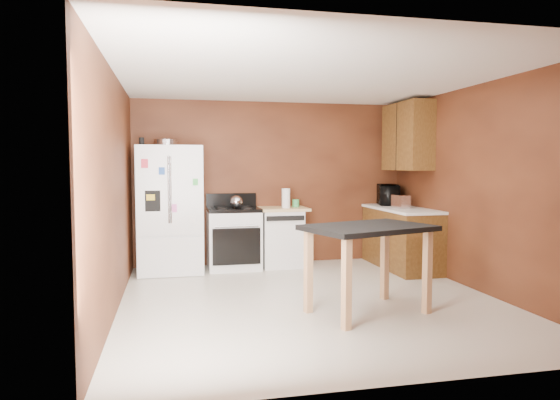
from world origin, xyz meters
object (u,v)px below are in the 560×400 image
object	(u,v)px
pen_cup	(142,141)
green_canister	(296,203)
toaster	(401,202)
microwave	(388,196)
paper_towel	(286,198)
island	(368,239)
roasting_pan	(166,143)
gas_range	(234,237)
dishwasher	(281,236)
kettle	(236,202)
refrigerator	(170,209)

from	to	relation	value
pen_cup	green_canister	world-z (taller)	pen_cup
green_canister	toaster	distance (m)	1.56
microwave	toaster	bearing A→B (deg)	-171.94
paper_towel	island	xyz separation A→B (m)	(0.30, -2.46, -0.26)
green_canister	roasting_pan	bearing A→B (deg)	-177.33
pen_cup	paper_towel	world-z (taller)	pen_cup
paper_towel	green_canister	size ratio (longest dim) A/B	2.50
paper_towel	gas_range	xyz separation A→B (m)	(-0.78, 0.06, -0.57)
dishwasher	toaster	bearing A→B (deg)	-19.42
green_canister	kettle	bearing A→B (deg)	-170.44
kettle	gas_range	world-z (taller)	gas_range
microwave	dishwasher	xyz separation A→B (m)	(-1.74, -0.02, -0.59)
gas_range	dishwasher	xyz separation A→B (m)	(0.72, 0.02, -0.01)
kettle	paper_towel	size ratio (longest dim) A/B	0.64
toaster	island	xyz separation A→B (m)	(-1.31, -1.95, -0.22)
toaster	kettle	bearing A→B (deg)	159.35
gas_range	pen_cup	bearing A→B (deg)	-172.72
toaster	gas_range	distance (m)	2.51
gas_range	island	distance (m)	2.76
toaster	microwave	distance (m)	0.62
microwave	refrigerator	bearing A→B (deg)	106.63
paper_towel	toaster	xyz separation A→B (m)	(1.61, -0.50, -0.04)
green_canister	microwave	xyz separation A→B (m)	(1.50, -0.03, 0.10)
pen_cup	toaster	xyz separation A→B (m)	(3.67, -0.40, -0.86)
refrigerator	island	xyz separation A→B (m)	(1.99, -2.46, -0.13)
kettle	paper_towel	distance (m)	0.75
kettle	microwave	xyz separation A→B (m)	(2.43, 0.12, 0.05)
paper_towel	island	distance (m)	2.49
paper_towel	island	size ratio (longest dim) A/B	0.20
green_canister	toaster	bearing A→B (deg)	-24.30
kettle	microwave	distance (m)	2.43
kettle	green_canister	xyz separation A→B (m)	(0.93, 0.16, -0.05)
pen_cup	paper_towel	xyz separation A→B (m)	(2.06, 0.10, -0.82)
green_canister	refrigerator	bearing A→B (deg)	-175.72
kettle	island	xyz separation A→B (m)	(1.05, -2.44, -0.22)
pen_cup	green_canister	distance (m)	2.43
kettle	green_canister	world-z (taller)	kettle
refrigerator	kettle	bearing A→B (deg)	-1.02
island	pen_cup	bearing A→B (deg)	135.07
kettle	refrigerator	world-z (taller)	refrigerator
roasting_pan	paper_towel	world-z (taller)	roasting_pan
pen_cup	island	distance (m)	3.50
microwave	dishwasher	distance (m)	1.84
kettle	toaster	xyz separation A→B (m)	(2.36, -0.49, 0.00)
kettle	green_canister	size ratio (longest dim) A/B	1.61
pen_cup	green_canister	bearing A→B (deg)	6.18
kettle	paper_towel	bearing A→B (deg)	1.22
pen_cup	refrigerator	world-z (taller)	pen_cup
paper_towel	pen_cup	bearing A→B (deg)	-177.16
refrigerator	gas_range	bearing A→B (deg)	3.81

